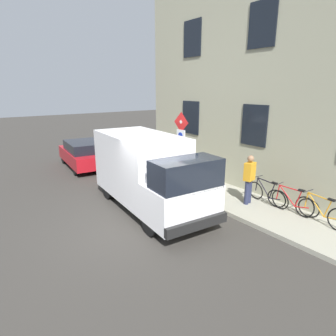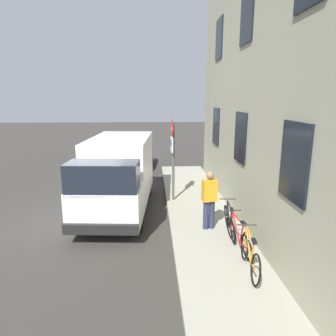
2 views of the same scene
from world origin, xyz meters
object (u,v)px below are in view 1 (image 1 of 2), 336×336
object	(u,v)px
bicycle_red	(292,202)
bicycle_black	(267,194)
pedestrian	(249,178)
sign_post_stacked	(181,140)
parked_hatchback	(84,154)
bicycle_orange	(321,212)
delivery_van	(148,171)

from	to	relation	value
bicycle_red	bicycle_black	xyz separation A→B (m)	(0.00, 0.92, 0.00)
pedestrian	bicycle_red	bearing A→B (deg)	-171.46
sign_post_stacked	bicycle_black	distance (m)	3.71
parked_hatchback	bicycle_orange	world-z (taller)	parked_hatchback
parked_hatchback	bicycle_red	bearing A→B (deg)	-156.85
delivery_van	bicycle_orange	xyz separation A→B (m)	(3.30, -4.29, -0.82)
delivery_van	pedestrian	bearing A→B (deg)	58.36
delivery_van	bicycle_black	distance (m)	4.19
sign_post_stacked	parked_hatchback	bearing A→B (deg)	106.77
sign_post_stacked	delivery_van	bearing A→B (deg)	-162.60
delivery_van	parked_hatchback	bearing A→B (deg)	-177.03
sign_post_stacked	bicycle_black	xyz separation A→B (m)	(1.40, -3.04, -1.59)
sign_post_stacked	bicycle_orange	world-z (taller)	sign_post_stacked
delivery_van	bicycle_black	xyz separation A→B (m)	(3.30, -2.45, -0.82)
sign_post_stacked	delivery_van	xyz separation A→B (m)	(-1.90, -0.60, -0.77)
bicycle_red	bicycle_black	size ratio (longest dim) A/B	1.00
pedestrian	bicycle_black	bearing A→B (deg)	-142.14
parked_hatchback	bicycle_black	size ratio (longest dim) A/B	2.42
sign_post_stacked	bicycle_orange	distance (m)	5.32
sign_post_stacked	pedestrian	distance (m)	2.95
bicycle_red	pedestrian	xyz separation A→B (m)	(-0.50, 1.35, 0.56)
sign_post_stacked	bicycle_black	world-z (taller)	sign_post_stacked
parked_hatchback	bicycle_black	xyz separation A→B (m)	(3.16, -8.91, -0.22)
bicycle_black	pedestrian	distance (m)	0.86
delivery_van	sign_post_stacked	bearing A→B (deg)	111.58
delivery_van	bicycle_red	xyz separation A→B (m)	(3.30, -3.37, -0.82)
delivery_van	bicycle_red	distance (m)	4.79
bicycle_red	pedestrian	size ratio (longest dim) A/B	1.00
delivery_van	bicycle_orange	size ratio (longest dim) A/B	3.19
bicycle_black	sign_post_stacked	bearing A→B (deg)	29.56
pedestrian	sign_post_stacked	bearing A→B (deg)	7.05
sign_post_stacked	pedestrian	size ratio (longest dim) A/B	1.69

